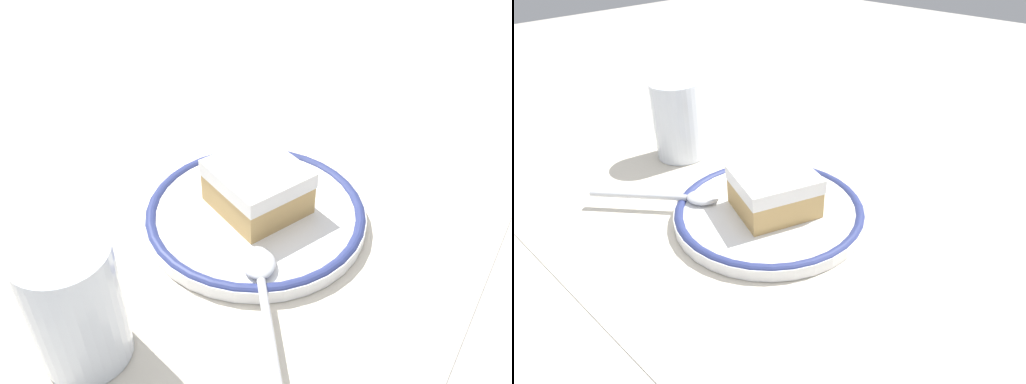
% 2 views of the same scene
% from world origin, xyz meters
% --- Properties ---
extents(ground_plane, '(2.40, 2.40, 0.00)m').
position_xyz_m(ground_plane, '(0.00, 0.00, 0.00)').
color(ground_plane, '#B7B2A8').
extents(placemat, '(0.56, 0.44, 0.00)m').
position_xyz_m(placemat, '(0.00, 0.00, 0.00)').
color(placemat, beige).
rests_on(placemat, ground_plane).
extents(plate, '(0.21, 0.21, 0.02)m').
position_xyz_m(plate, '(-0.00, 0.01, 0.01)').
color(plate, white).
rests_on(plate, placemat).
extents(cake_slice, '(0.10, 0.10, 0.04)m').
position_xyz_m(cake_slice, '(-0.01, 0.01, 0.04)').
color(cake_slice, tan).
rests_on(cake_slice, plate).
extents(spoon, '(0.13, 0.10, 0.01)m').
position_xyz_m(spoon, '(0.08, 0.07, 0.02)').
color(spoon, silver).
rests_on(spoon, plate).
extents(cup, '(0.06, 0.06, 0.10)m').
position_xyz_m(cup, '(0.19, -0.01, 0.05)').
color(cup, silver).
rests_on(cup, placemat).
extents(napkin, '(0.13, 0.14, 0.00)m').
position_xyz_m(napkin, '(-0.09, -0.14, 0.00)').
color(napkin, white).
rests_on(napkin, placemat).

